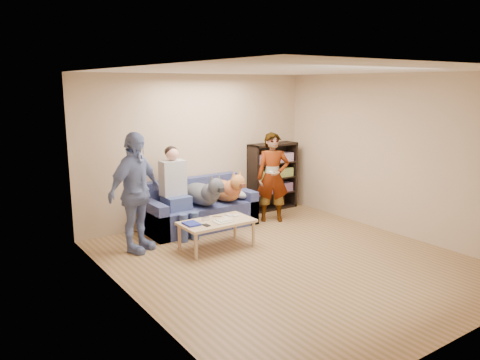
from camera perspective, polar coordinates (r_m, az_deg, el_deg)
ground at (r=6.68m, az=5.96°, el=-9.73°), size 5.00×5.00×0.00m
ceiling at (r=6.23m, az=6.47°, el=13.15°), size 5.00×5.00×0.00m
wall_back at (r=8.35m, az=-5.10°, el=3.83°), size 4.50×0.00×4.50m
wall_front at (r=4.77m, az=26.24°, el=-3.26°), size 4.50×0.00×4.50m
wall_left at (r=5.17m, az=-13.05°, el=-1.28°), size 0.00×5.00×5.00m
wall_right at (r=7.97m, az=18.56°, el=2.89°), size 0.00×5.00×5.00m
blanket at (r=8.34m, az=0.47°, el=-1.71°), size 0.43×0.37×0.15m
person_standing_right at (r=8.33m, az=4.02°, el=0.32°), size 0.69×0.63×1.59m
person_standing_left at (r=6.94m, az=-12.65°, el=-1.51°), size 1.12×0.85×1.77m
held_controller at (r=8.03m, az=3.81°, el=0.97°), size 0.06×0.11×0.03m
notebook_blue at (r=6.86m, az=-5.93°, el=-5.32°), size 0.20×0.26×0.03m
papers at (r=6.96m, az=-2.08°, el=-5.07°), size 0.26×0.20×0.02m
magazine at (r=6.99m, az=-1.96°, el=-4.88°), size 0.22×0.17×0.01m
camera_silver at (r=7.05m, az=-4.21°, el=-4.72°), size 0.11×0.06×0.05m
controller_a at (r=7.24m, az=-1.40°, el=-4.34°), size 0.04×0.13×0.03m
controller_b at (r=7.22m, az=-0.52°, el=-4.39°), size 0.09×0.06×0.03m
headphone_cup_a at (r=7.10m, az=-1.40°, el=-4.70°), size 0.07×0.07×0.02m
headphone_cup_b at (r=7.17m, az=-1.76°, el=-4.55°), size 0.07×0.07×0.02m
pen_orange at (r=6.88m, az=-2.30°, el=-5.31°), size 0.13×0.06×0.01m
pen_black at (r=7.23m, az=-2.81°, el=-4.48°), size 0.13×0.08×0.01m
wallet at (r=6.79m, az=-4.12°, el=-5.51°), size 0.07×0.12×0.02m
sofa at (r=8.09m, az=-5.09°, el=-3.79°), size 1.90×0.85×0.82m
person_seated at (r=7.64m, az=-7.82°, el=-0.97°), size 0.40×0.73×1.47m
dog_gray at (r=7.83m, az=-4.44°, el=-1.59°), size 0.42×1.25×0.60m
dog_tan at (r=8.10m, az=-1.73°, el=-1.13°), size 0.41×1.17×0.60m
coffee_table at (r=7.03m, az=-2.86°, el=-5.36°), size 1.10×0.60×0.42m
bookshelf at (r=9.18m, az=3.94°, el=0.63°), size 1.00×0.34×1.30m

